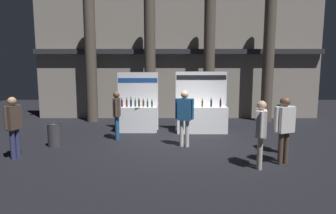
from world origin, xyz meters
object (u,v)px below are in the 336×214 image
(visitor_2, at_px, (14,123))
(visitor_3, at_px, (261,128))
(visitor_4, at_px, (117,111))
(visitor_5, at_px, (285,124))
(visitor_0, at_px, (185,113))
(visitor_1, at_px, (283,120))
(exhibitor_booth_0, at_px, (138,116))
(exhibitor_booth_1, at_px, (202,117))
(trash_bin, at_px, (55,135))

(visitor_2, height_order, visitor_3, visitor_2)
(visitor_4, relative_size, visitor_5, 0.98)
(visitor_4, bearing_deg, visitor_0, 65.14)
(visitor_1, bearing_deg, visitor_5, 164.02)
(exhibitor_booth_0, distance_m, visitor_1, 5.29)
(visitor_0, xyz_separation_m, visitor_3, (1.69, -1.91, -0.06))
(exhibitor_booth_0, relative_size, visitor_4, 1.38)
(visitor_3, height_order, visitor_4, visitor_4)
(visitor_0, height_order, visitor_4, visitor_0)
(exhibitor_booth_0, relative_size, exhibitor_booth_1, 0.99)
(visitor_4, bearing_deg, visitor_1, 69.84)
(visitor_0, xyz_separation_m, visitor_4, (-2.24, 0.90, -0.07))
(exhibitor_booth_1, height_order, visitor_2, exhibitor_booth_1)
(exhibitor_booth_1, xyz_separation_m, visitor_2, (-5.36, -3.20, 0.38))
(visitor_2, bearing_deg, visitor_4, 146.66)
(visitor_2, bearing_deg, exhibitor_booth_1, 135.96)
(exhibitor_booth_1, distance_m, visitor_4, 3.25)
(exhibitor_booth_0, relative_size, trash_bin, 3.24)
(visitor_3, relative_size, visitor_5, 0.97)
(trash_bin, height_order, visitor_3, visitor_3)
(exhibitor_booth_0, relative_size, visitor_1, 1.44)
(exhibitor_booth_0, bearing_deg, visitor_3, -50.60)
(visitor_4, bearing_deg, trash_bin, -67.49)
(exhibitor_booth_1, bearing_deg, visitor_1, -53.82)
(exhibitor_booth_0, distance_m, visitor_2, 4.46)
(exhibitor_booth_0, xyz_separation_m, visitor_2, (-2.88, -3.38, 0.39))
(visitor_2, xyz_separation_m, visitor_5, (6.96, -0.43, 0.05))
(trash_bin, height_order, visitor_0, visitor_0)
(visitor_2, height_order, visitor_4, same)
(exhibitor_booth_0, bearing_deg, visitor_4, -112.75)
(exhibitor_booth_1, relative_size, trash_bin, 3.27)
(visitor_2, relative_size, visitor_4, 1.00)
(exhibitor_booth_0, xyz_separation_m, exhibitor_booth_1, (2.48, -0.18, 0.01))
(visitor_0, bearing_deg, visitor_3, 146.62)
(exhibitor_booth_1, distance_m, trash_bin, 5.21)
(visitor_3, bearing_deg, visitor_2, 100.49)
(exhibitor_booth_1, distance_m, visitor_0, 2.22)
(exhibitor_booth_1, bearing_deg, visitor_3, -77.02)
(visitor_0, bearing_deg, visitor_5, 161.21)
(exhibitor_booth_1, distance_m, visitor_5, 3.99)
(trash_bin, relative_size, visitor_2, 0.43)
(trash_bin, bearing_deg, visitor_4, 25.41)
(exhibitor_booth_1, height_order, visitor_4, exhibitor_booth_1)
(exhibitor_booth_1, xyz_separation_m, visitor_1, (1.96, -2.68, 0.36))
(exhibitor_booth_1, relative_size, visitor_5, 1.37)
(visitor_2, bearing_deg, exhibitor_booth_0, 154.63)
(exhibitor_booth_1, height_order, visitor_0, exhibitor_booth_1)
(trash_bin, bearing_deg, visitor_3, -18.90)
(visitor_3, bearing_deg, visitor_1, -22.52)
(exhibitor_booth_0, relative_size, visitor_3, 1.40)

